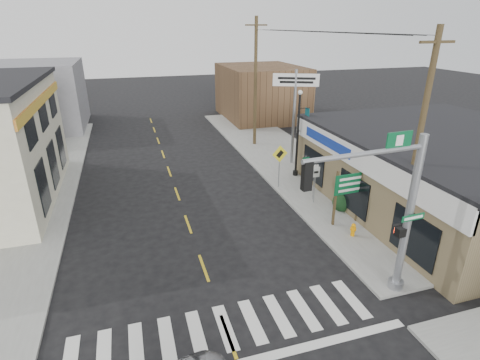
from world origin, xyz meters
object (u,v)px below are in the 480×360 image
object	(u,v)px
fire_hydrant	(353,229)
dance_center_sign	(295,94)
traffic_signal_pole	(394,203)
guide_sign	(349,189)
lamp_post	(299,128)
utility_pole_far	(255,82)
bare_tree	(372,150)
utility_pole_near	(418,145)

from	to	relation	value
fire_hydrant	dance_center_sign	distance (m)	11.70
traffic_signal_pole	fire_hydrant	world-z (taller)	traffic_signal_pole
guide_sign	lamp_post	world-z (taller)	lamp_post
fire_hydrant	dance_center_sign	size ratio (longest dim) A/B	0.10
lamp_post	traffic_signal_pole	bearing A→B (deg)	-112.71
utility_pole_far	lamp_post	bearing A→B (deg)	-85.37
fire_hydrant	lamp_post	world-z (taller)	lamp_post
lamp_post	dance_center_sign	xyz separation A→B (m)	(0.74, 2.43, 1.76)
guide_sign	bare_tree	xyz separation A→B (m)	(1.87, 1.10, 1.56)
dance_center_sign	utility_pole_near	xyz separation A→B (m)	(0.03, -12.06, -0.17)
guide_sign	dance_center_sign	bearing A→B (deg)	79.72
guide_sign	lamp_post	xyz separation A→B (m)	(0.43, 6.92, 1.43)
guide_sign	dance_center_sign	distance (m)	9.94
fire_hydrant	utility_pole_far	distance (m)	16.68
dance_center_sign	utility_pole_near	distance (m)	12.06
utility_pole_near	utility_pole_far	xyz separation A→B (m)	(-1.11, 17.42, 0.31)
utility_pole_near	utility_pole_far	size ratio (longest dim) A/B	0.94
fire_hydrant	guide_sign	bearing A→B (deg)	75.14
traffic_signal_pole	guide_sign	size ratio (longest dim) A/B	2.16
dance_center_sign	bare_tree	size ratio (longest dim) A/B	1.53
bare_tree	utility_pole_far	world-z (taller)	utility_pole_far
lamp_post	fire_hydrant	bearing A→B (deg)	-108.23
traffic_signal_pole	dance_center_sign	distance (m)	14.82
fire_hydrant	dance_center_sign	xyz separation A→B (m)	(1.50, 10.59, 4.74)
utility_pole_far	guide_sign	bearing A→B (deg)	-88.25
bare_tree	fire_hydrant	bearing A→B (deg)	-133.23
guide_sign	fire_hydrant	bearing A→B (deg)	-108.01
guide_sign	fire_hydrant	size ratio (longest dim) A/B	4.44
traffic_signal_pole	guide_sign	bearing A→B (deg)	68.79
traffic_signal_pole	guide_sign	world-z (taller)	traffic_signal_pole
traffic_signal_pole	fire_hydrant	distance (m)	5.38
traffic_signal_pole	bare_tree	size ratio (longest dim) A/B	1.45
guide_sign	dance_center_sign	size ratio (longest dim) A/B	0.44
traffic_signal_pole	utility_pole_near	bearing A→B (deg)	37.02
traffic_signal_pole	lamp_post	xyz separation A→B (m)	(2.09, 12.07, -0.48)
fire_hydrant	utility_pole_far	bearing A→B (deg)	88.51
utility_pole_near	traffic_signal_pole	bearing A→B (deg)	-142.93
dance_center_sign	utility_pole_far	size ratio (longest dim) A/B	0.66
lamp_post	dance_center_sign	distance (m)	3.08
guide_sign	utility_pole_far	xyz separation A→B (m)	(0.09, 14.71, 3.32)
lamp_post	utility_pole_near	world-z (taller)	utility_pole_near
guide_sign	dance_center_sign	xyz separation A→B (m)	(1.17, 9.35, 3.19)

